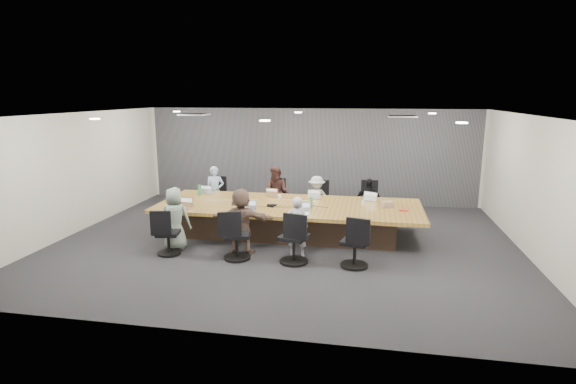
% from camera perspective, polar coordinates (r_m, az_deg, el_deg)
% --- Properties ---
extents(floor, '(10.00, 8.00, 0.00)m').
position_cam_1_polar(floor, '(10.04, -0.41, -6.35)').
color(floor, '#28282C').
rests_on(floor, ground).
extents(ceiling, '(10.00, 8.00, 0.00)m').
position_cam_1_polar(ceiling, '(9.52, -0.44, 9.83)').
color(ceiling, white).
rests_on(ceiling, wall_back).
extents(wall_back, '(10.00, 0.00, 2.80)m').
position_cam_1_polar(wall_back, '(13.58, 2.74, 4.64)').
color(wall_back, beige).
rests_on(wall_back, ground).
extents(wall_front, '(10.00, 0.00, 2.80)m').
position_cam_1_polar(wall_front, '(5.92, -7.71, -5.64)').
color(wall_front, beige).
rests_on(wall_front, ground).
extents(wall_left, '(0.00, 8.00, 2.80)m').
position_cam_1_polar(wall_left, '(11.68, -25.30, 2.21)').
color(wall_left, beige).
rests_on(wall_left, ground).
extents(wall_right, '(0.00, 8.00, 2.80)m').
position_cam_1_polar(wall_right, '(10.05, 28.84, 0.38)').
color(wall_right, beige).
rests_on(wall_right, ground).
extents(curtain, '(9.80, 0.04, 2.80)m').
position_cam_1_polar(curtain, '(13.50, 2.69, 4.59)').
color(curtain, '#55555A').
rests_on(curtain, ground).
extents(conference_table, '(6.00, 2.20, 0.74)m').
position_cam_1_polar(conference_table, '(10.39, 0.10, -3.38)').
color(conference_table, '#3A291E').
rests_on(conference_table, ground).
extents(chair_0, '(0.64, 0.64, 0.77)m').
position_cam_1_polar(chair_0, '(12.55, -8.68, -0.84)').
color(chair_0, black).
rests_on(chair_0, ground).
extents(chair_1, '(0.69, 0.69, 0.80)m').
position_cam_1_polar(chair_1, '(12.11, -1.07, -1.12)').
color(chair_1, black).
rests_on(chair_1, ground).
extents(chair_2, '(0.62, 0.62, 0.74)m').
position_cam_1_polar(chair_2, '(11.96, 3.84, -1.47)').
color(chair_2, black).
rests_on(chair_2, ground).
extents(chair_3, '(0.60, 0.60, 0.82)m').
position_cam_1_polar(chair_3, '(11.88, 10.15, -1.53)').
color(chair_3, black).
rests_on(chair_3, ground).
extents(chair_4, '(0.59, 0.59, 0.75)m').
position_cam_1_polar(chair_4, '(9.49, -14.95, -5.52)').
color(chair_4, black).
rests_on(chair_4, ground).
extents(chair_5, '(0.71, 0.71, 0.83)m').
position_cam_1_polar(chair_5, '(8.97, -6.53, -5.93)').
color(chair_5, black).
rests_on(chair_5, ground).
extents(chair_6, '(0.72, 0.72, 0.87)m').
position_cam_1_polar(chair_6, '(8.71, 0.76, -6.28)').
color(chair_6, black).
rests_on(chair_6, ground).
extents(chair_7, '(0.67, 0.67, 0.82)m').
position_cam_1_polar(chair_7, '(8.61, 8.48, -6.80)').
color(chair_7, black).
rests_on(chair_7, ground).
extents(person_0, '(0.54, 0.41, 1.34)m').
position_cam_1_polar(person_0, '(12.17, -9.25, 0.09)').
color(person_0, '#8EAAC3').
rests_on(person_0, ground).
extents(laptop_0, '(0.31, 0.23, 0.02)m').
position_cam_1_polar(laptop_0, '(11.64, -10.16, -0.09)').
color(laptop_0, '#B2B2B7').
rests_on(laptop_0, conference_table).
extents(person_1, '(0.74, 0.62, 1.39)m').
position_cam_1_polar(person_1, '(11.71, -1.42, -0.11)').
color(person_1, '#38201E').
rests_on(person_1, ground).
extents(laptop_1, '(0.32, 0.24, 0.02)m').
position_cam_1_polar(laptop_1, '(11.17, -1.99, -0.43)').
color(laptop_1, '#8C6647').
rests_on(laptop_1, conference_table).
extents(person_2, '(0.82, 0.57, 1.17)m').
position_cam_1_polar(person_2, '(11.57, 3.65, -0.83)').
color(person_2, '#A4A9A5').
rests_on(person_2, ground).
extents(laptop_2, '(0.32, 0.24, 0.02)m').
position_cam_1_polar(laptop_2, '(11.00, 3.32, -0.64)').
color(laptop_2, '#B2B2B7').
rests_on(laptop_2, conference_table).
extents(person_3, '(0.71, 0.36, 1.16)m').
position_cam_1_polar(person_3, '(11.50, 10.17, -1.13)').
color(person_3, black).
rests_on(person_3, ground).
extents(laptop_3, '(0.36, 0.29, 0.02)m').
position_cam_1_polar(laptop_3, '(10.92, 10.18, -0.91)').
color(laptop_3, '#B2B2B7').
rests_on(laptop_3, conference_table).
extents(person_4, '(0.70, 0.50, 1.33)m').
position_cam_1_polar(person_4, '(9.71, -14.18, -3.28)').
color(person_4, gray).
rests_on(person_4, ground).
extents(laptop_4, '(0.34, 0.25, 0.02)m').
position_cam_1_polar(laptop_4, '(10.18, -12.93, -2.01)').
color(laptop_4, '#8C6647').
rests_on(laptop_4, conference_table).
extents(person_5, '(1.29, 0.46, 1.37)m').
position_cam_1_polar(person_5, '(9.21, -5.95, -3.67)').
color(person_5, brown).
rests_on(person_5, ground).
extents(laptop_5, '(0.28, 0.20, 0.02)m').
position_cam_1_polar(laptop_5, '(9.70, -5.05, -2.44)').
color(laptop_5, '#B2B2B7').
rests_on(laptop_5, conference_table).
extents(person_6, '(0.48, 0.34, 1.24)m').
position_cam_1_polar(person_6, '(8.98, 1.14, -4.44)').
color(person_6, '#AEACB8').
rests_on(person_6, ground).
extents(laptop_6, '(0.35, 0.24, 0.02)m').
position_cam_1_polar(laptop_6, '(9.47, 1.67, -2.76)').
color(laptop_6, '#B2B2B7').
rests_on(laptop_6, conference_table).
extents(bottle_green_left, '(0.10, 0.10, 0.28)m').
position_cam_1_polar(bottle_green_left, '(11.38, -11.21, 0.24)').
color(bottle_green_left, '#368650').
rests_on(bottle_green_left, conference_table).
extents(bottle_green_right, '(0.08, 0.08, 0.23)m').
position_cam_1_polar(bottle_green_right, '(10.01, 2.96, -1.31)').
color(bottle_green_right, '#368650').
rests_on(bottle_green_right, conference_table).
extents(bottle_clear, '(0.06, 0.06, 0.20)m').
position_cam_1_polar(bottle_clear, '(10.67, -6.82, -0.63)').
color(bottle_clear, silver).
rests_on(bottle_clear, conference_table).
extents(cup_white_far, '(0.10, 0.10, 0.11)m').
position_cam_1_polar(cup_white_far, '(10.80, -1.06, -0.61)').
color(cup_white_far, white).
rests_on(cup_white_far, conference_table).
extents(cup_white_near, '(0.09, 0.09, 0.10)m').
position_cam_1_polar(cup_white_near, '(10.38, 9.51, -1.34)').
color(cup_white_near, white).
rests_on(cup_white_near, conference_table).
extents(mug_brown, '(0.13, 0.13, 0.12)m').
position_cam_1_polar(mug_brown, '(10.93, -13.84, -0.81)').
color(mug_brown, brown).
rests_on(mug_brown, conference_table).
extents(mic_left, '(0.17, 0.13, 0.03)m').
position_cam_1_polar(mic_left, '(10.20, -1.88, -1.64)').
color(mic_left, black).
rests_on(mic_left, conference_table).
extents(mic_right, '(0.17, 0.14, 0.03)m').
position_cam_1_polar(mic_right, '(10.07, 2.63, -1.83)').
color(mic_right, black).
rests_on(mic_right, conference_table).
extents(stapler, '(0.16, 0.10, 0.06)m').
position_cam_1_polar(stapler, '(10.05, -2.26, -1.76)').
color(stapler, black).
rests_on(stapler, conference_table).
extents(canvas_bag, '(0.29, 0.24, 0.13)m').
position_cam_1_polar(canvas_bag, '(10.26, 12.49, -1.54)').
color(canvas_bag, gray).
rests_on(canvas_bag, conference_table).
extents(snack_packet, '(0.20, 0.14, 0.04)m').
position_cam_1_polar(snack_packet, '(10.02, 14.49, -2.25)').
color(snack_packet, '#C43B28').
rests_on(snack_packet, conference_table).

